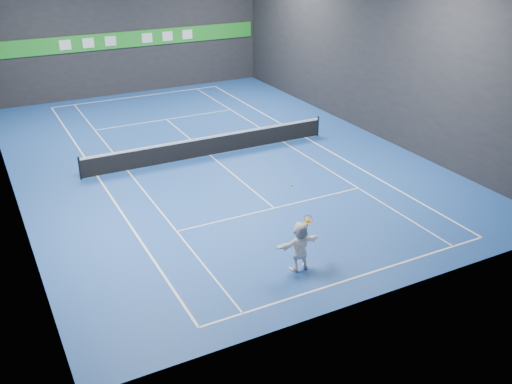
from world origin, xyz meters
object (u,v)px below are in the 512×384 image
player (300,246)px  tennis_racket (308,220)px  tennis_net (210,145)px  tennis_ball (291,185)px

player → tennis_racket: tennis_racket is taller
player → tennis_racket: bearing=-172.7°
tennis_net → tennis_ball: bearing=-99.3°
player → tennis_racket: (0.30, 0.05, 0.85)m
tennis_net → player: bearing=-97.6°
tennis_ball → tennis_net: size_ratio=0.01×
tennis_net → tennis_racket: tennis_racket is taller
player → tennis_net: player is taller
tennis_net → tennis_racket: size_ratio=24.59×
player → tennis_ball: bearing=-33.9°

